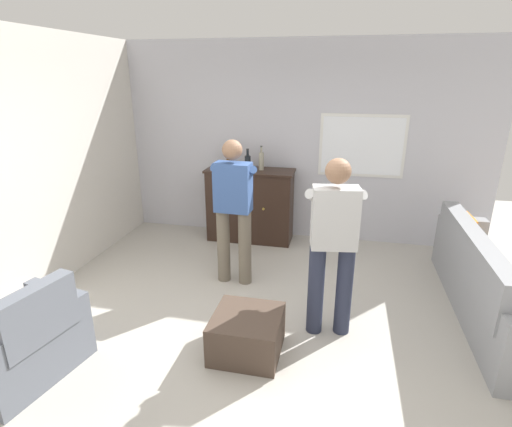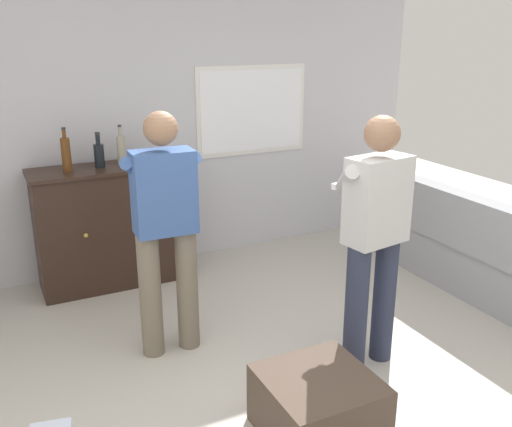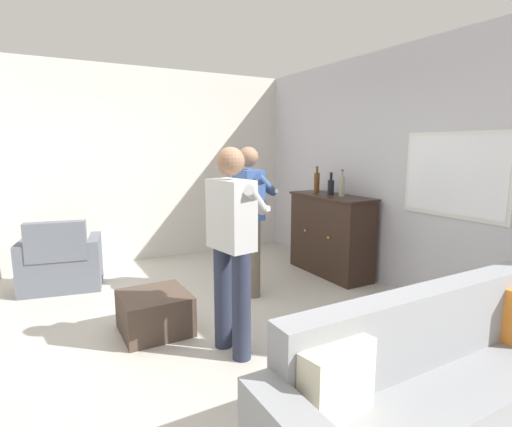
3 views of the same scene
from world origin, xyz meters
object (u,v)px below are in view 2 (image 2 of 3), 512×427
Objects in this scene: bottle_wine_green at (121,149)px; ottoman at (318,406)px; person_standing_left at (165,223)px; bottle_liquor_amber at (66,154)px; person_standing_right at (374,233)px; couch at (465,249)px; bottle_spirits_clear at (99,154)px; sideboard_cabinet at (110,226)px.

bottle_wine_green is 0.57× the size of ottoman.
bottle_wine_green is at bearing 88.06° from person_standing_left.
bottle_liquor_amber is 0.21× the size of person_standing_left.
bottle_wine_green is 2.35m from person_standing_right.
bottle_wine_green is (-2.59, 1.43, 0.85)m from couch.
bottle_wine_green reaches higher than couch.
couch is 2.45m from ottoman.
person_standing_right is (1.28, -2.05, -0.23)m from bottle_spirits_clear.
bottle_liquor_amber is 0.60× the size of ottoman.
person_standing_left is at bearing -71.91° from bottle_liquor_amber.
person_standing_left is 1.36m from person_standing_right.
bottle_liquor_amber is 2.82m from ottoman.
ottoman is (0.40, -2.53, -1.01)m from bottle_wine_green.
couch is 8.37× the size of bottle_spirits_clear.
ottoman is at bearing -77.40° from sideboard_cabinet.
bottle_liquor_amber is 0.27m from bottle_spirits_clear.
sideboard_cabinet is 0.74m from bottle_liquor_amber.
bottle_spirits_clear is 0.17× the size of person_standing_left.
sideboard_cabinet is at bearing 2.90° from bottle_liquor_amber.
bottle_wine_green is at bearing 5.81° from bottle_spirits_clear.
bottle_liquor_amber is at bearing -177.10° from sideboard_cabinet.
bottle_spirits_clear is (0.26, 0.03, -0.04)m from bottle_liquor_amber.
sideboard_cabinet is at bearing 152.93° from couch.
couch is 1.46× the size of person_standing_left.
sideboard_cabinet is (-2.75, 1.40, 0.19)m from couch.
bottle_wine_green is 0.19m from bottle_spirits_clear.
sideboard_cabinet reaches higher than couch.
ottoman is 1.51m from person_standing_left.
person_standing_right reaches higher than sideboard_cabinet.
bottle_spirits_clear reaches higher than ottoman.
bottle_liquor_amber is 1.22× the size of bottle_spirits_clear.
person_standing_left is at bearing -91.94° from bottle_wine_green.
bottle_wine_green is 0.20× the size of person_standing_left.
sideboard_cabinet is 0.75× the size of person_standing_right.
couch is 3.08m from bottle_wine_green.
couch is 1.46× the size of person_standing_right.
bottle_wine_green is 2.76m from ottoman.
person_standing_left is (0.41, -1.26, -0.27)m from bottle_liquor_amber.
person_standing_right is (1.24, -2.03, 0.41)m from sideboard_cabinet.
couch is at bearing -24.50° from bottle_liquor_amber.
bottle_spirits_clear is 1.32m from person_standing_left.
person_standing_right is at bearing -157.29° from couch.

